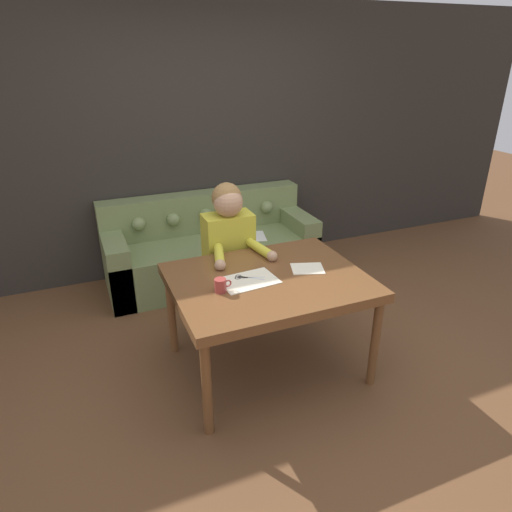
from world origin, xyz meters
TOP-DOWN VIEW (x-y plane):
  - ground_plane at (0.00, 0.00)m, footprint 16.00×16.00m
  - wall_back at (0.00, 1.93)m, footprint 8.00×0.06m
  - dining_table at (-0.13, -0.02)m, footprint 1.30×1.02m
  - couch at (-0.07, 1.54)m, footprint 2.05×0.78m
  - person at (-0.18, 0.63)m, footprint 0.48×0.60m
  - pattern_paper_main at (-0.27, -0.01)m, footprint 0.40×0.29m
  - pattern_paper_offcut at (0.18, 0.00)m, footprint 0.27×0.24m
  - scissors at (-0.28, 0.04)m, footprint 0.20×0.14m
  - mug at (-0.49, -0.08)m, footprint 0.11×0.08m

SIDE VIEW (x-z plane):
  - ground_plane at x=0.00m, z-range 0.00..0.00m
  - couch at x=-0.07m, z-range -0.11..0.73m
  - person at x=-0.18m, z-range 0.03..1.26m
  - dining_table at x=-0.13m, z-range 0.30..1.03m
  - pattern_paper_main at x=-0.27m, z-range 0.74..0.74m
  - pattern_paper_offcut at x=0.18m, z-range 0.74..0.74m
  - scissors at x=-0.28m, z-range 0.73..0.74m
  - mug at x=-0.49m, z-range 0.74..0.83m
  - wall_back at x=0.00m, z-range 0.00..2.60m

